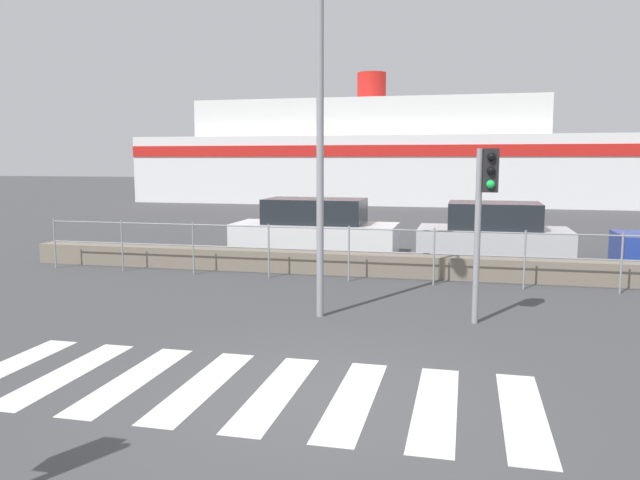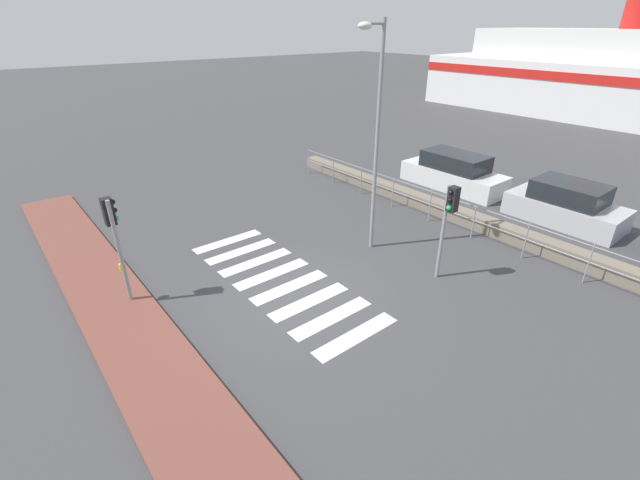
{
  "view_description": "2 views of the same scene",
  "coord_description": "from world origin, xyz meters",
  "px_view_note": "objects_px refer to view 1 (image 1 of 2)",
  "views": [
    {
      "loc": [
        1.54,
        -6.52,
        2.63
      ],
      "look_at": [
        -0.47,
        2.0,
        1.5
      ],
      "focal_mm": 35.0,
      "sensor_mm": 36.0,
      "label": 1
    },
    {
      "loc": [
        7.82,
        -5.67,
        6.59
      ],
      "look_at": [
        -0.4,
        1.0,
        1.2
      ],
      "focal_mm": 24.0,
      "sensor_mm": 36.0,
      "label": 2
    }
  ],
  "objects_px": {
    "ferry_boat": "(428,160)",
    "parked_car_silver": "(493,235)",
    "traffic_light_far": "(486,196)",
    "parked_car_white": "(315,230)",
    "streetlamp": "(318,66)"
  },
  "relations": [
    {
      "from": "traffic_light_far",
      "to": "streetlamp",
      "type": "relative_size",
      "value": 0.42
    },
    {
      "from": "traffic_light_far",
      "to": "parked_car_white",
      "type": "xyz_separation_m",
      "value": [
        -4.42,
        6.78,
        -1.4
      ]
    },
    {
      "from": "parked_car_white",
      "to": "parked_car_silver",
      "type": "distance_m",
      "value": 4.85
    },
    {
      "from": "ferry_boat",
      "to": "parked_car_silver",
      "type": "bearing_deg",
      "value": -82.07
    },
    {
      "from": "streetlamp",
      "to": "parked_car_white",
      "type": "xyz_separation_m",
      "value": [
        -1.77,
        7.07,
        -3.44
      ]
    },
    {
      "from": "streetlamp",
      "to": "ferry_boat",
      "type": "height_order",
      "value": "ferry_boat"
    },
    {
      "from": "ferry_boat",
      "to": "parked_car_silver",
      "type": "height_order",
      "value": "ferry_boat"
    },
    {
      "from": "streetlamp",
      "to": "parked_car_white",
      "type": "relative_size",
      "value": 1.47
    },
    {
      "from": "streetlamp",
      "to": "parked_car_silver",
      "type": "distance_m",
      "value": 8.44
    },
    {
      "from": "parked_car_white",
      "to": "parked_car_silver",
      "type": "height_order",
      "value": "parked_car_white"
    },
    {
      "from": "traffic_light_far",
      "to": "ferry_boat",
      "type": "xyz_separation_m",
      "value": [
        -2.72,
        29.37,
        0.57
      ]
    },
    {
      "from": "parked_car_white",
      "to": "parked_car_silver",
      "type": "xyz_separation_m",
      "value": [
        4.85,
        -0.0,
        -0.01
      ]
    },
    {
      "from": "streetlamp",
      "to": "parked_car_white",
      "type": "distance_m",
      "value": 8.06
    },
    {
      "from": "parked_car_silver",
      "to": "parked_car_white",
      "type": "bearing_deg",
      "value": 180.0
    },
    {
      "from": "traffic_light_far",
      "to": "ferry_boat",
      "type": "distance_m",
      "value": 29.5
    }
  ]
}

